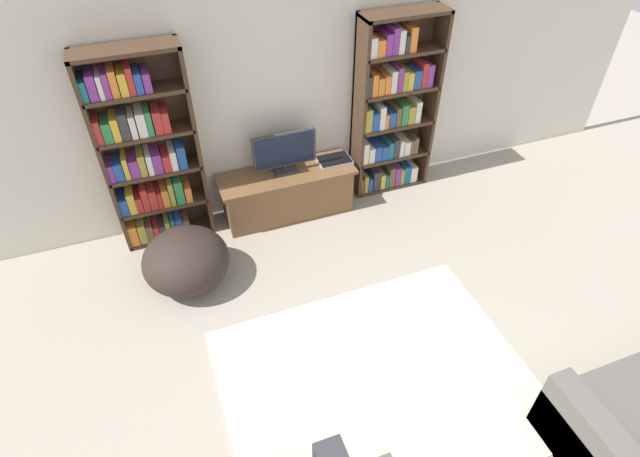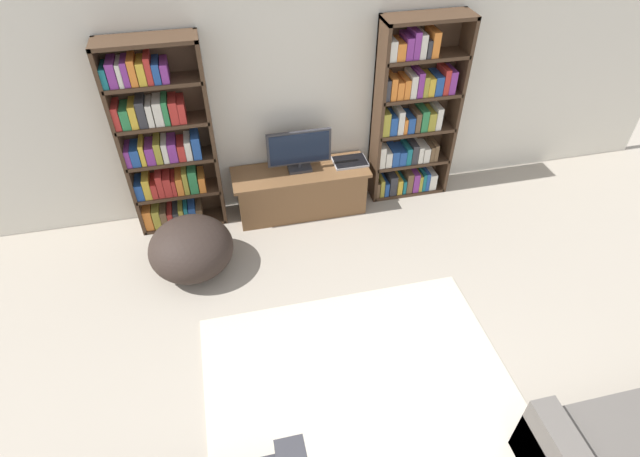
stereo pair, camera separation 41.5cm
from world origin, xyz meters
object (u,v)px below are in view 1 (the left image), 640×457
at_px(laptop, 334,160).
at_px(beanbag_ottoman, 186,260).
at_px(bookshelf_right, 391,111).
at_px(television, 285,152).
at_px(bookshelf_left, 147,156).
at_px(tv_stand, 287,193).

bearing_deg(laptop, beanbag_ottoman, -158.19).
distance_m(bookshelf_right, beanbag_ottoman, 2.62).
xyz_separation_m(television, beanbag_ottoman, (-1.18, -0.68, -0.49)).
bearing_deg(bookshelf_left, beanbag_ottoman, -81.63).
relative_size(bookshelf_right, tv_stand, 1.38).
bearing_deg(beanbag_ottoman, tv_stand, 29.16).
bearing_deg(bookshelf_left, tv_stand, -5.17).
distance_m(television, beanbag_ottoman, 1.45).
relative_size(bookshelf_right, television, 2.99).
bearing_deg(bookshelf_left, bookshelf_right, -0.02).
distance_m(laptop, beanbag_ottoman, 1.88).
relative_size(tv_stand, television, 2.17).
distance_m(bookshelf_left, beanbag_ottoman, 1.04).
distance_m(television, laptop, 0.59).
bearing_deg(beanbag_ottoman, laptop, 21.81).
distance_m(tv_stand, laptop, 0.61).
relative_size(bookshelf_right, laptop, 5.54).
bearing_deg(laptop, bookshelf_left, 177.35).
bearing_deg(bookshelf_right, beanbag_ottoman, -162.13).
xyz_separation_m(laptop, beanbag_ottoman, (-1.73, -0.69, -0.26)).
xyz_separation_m(bookshelf_left, tv_stand, (1.30, -0.12, -0.69)).
height_order(bookshelf_left, bookshelf_right, same).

